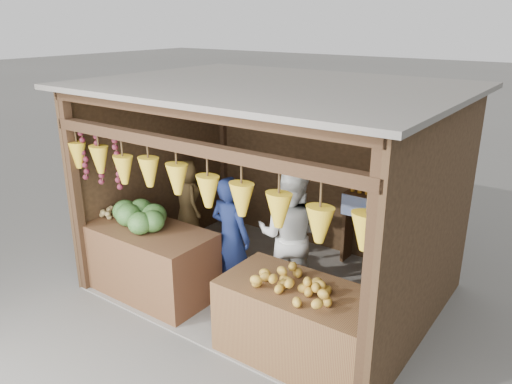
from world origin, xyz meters
TOP-DOWN VIEW (x-y plane):
  - ground at (0.00, 0.00)m, footprint 80.00×80.00m
  - stall_structure at (-0.03, -0.04)m, footprint 4.30×3.30m
  - back_shelf at (1.05, 1.28)m, footprint 1.25×0.32m
  - counter_left at (-1.18, -1.01)m, footprint 1.70×0.85m
  - counter_right at (1.10, -1.05)m, footprint 1.69×0.85m
  - stool at (-1.58, 0.14)m, footprint 0.29×0.29m
  - man_standing at (-0.31, -0.42)m, footprint 0.59×0.40m
  - woman_standing at (0.34, -0.07)m, footprint 1.00×0.88m
  - vendor_seated at (-1.58, 0.14)m, footprint 0.68×0.59m
  - melon_pile at (-1.28, -0.98)m, footprint 1.00×0.50m
  - tanfruit_pile at (-1.82, -1.01)m, footprint 0.34×0.40m
  - mango_pile at (1.20, -1.11)m, footprint 1.40×0.64m

SIDE VIEW (x-z plane):
  - ground at x=0.00m, z-range 0.00..0.00m
  - stool at x=-1.58m, z-range 0.00..0.27m
  - counter_right at x=1.10m, z-range 0.00..0.83m
  - counter_left at x=-1.18m, z-range 0.00..0.89m
  - man_standing at x=-0.31m, z-range 0.00..1.58m
  - vendor_seated at x=-1.58m, z-range 0.27..1.44m
  - woman_standing at x=0.34m, z-range 0.00..1.72m
  - back_shelf at x=1.05m, z-range 0.21..1.54m
  - mango_pile at x=1.20m, z-range 0.83..1.05m
  - tanfruit_pile at x=-1.82m, z-range 0.89..1.02m
  - melon_pile at x=-1.28m, z-range 0.89..1.21m
  - stall_structure at x=-0.03m, z-range 0.34..3.00m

